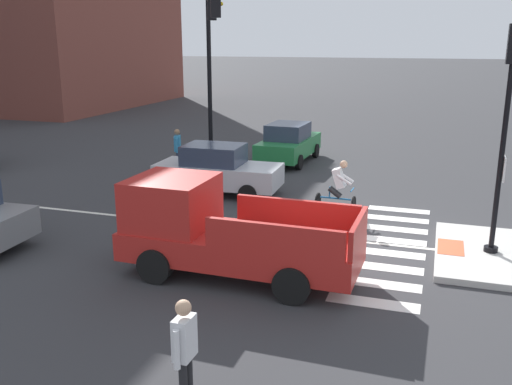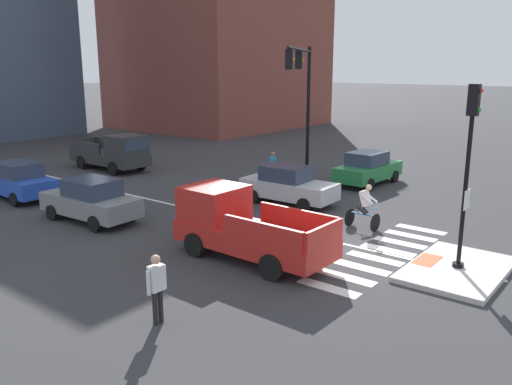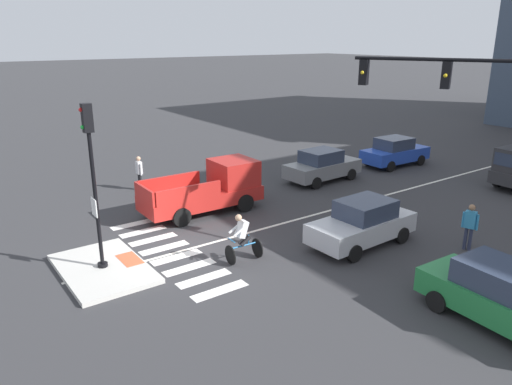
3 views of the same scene
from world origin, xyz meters
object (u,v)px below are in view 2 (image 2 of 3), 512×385
Objects in this scene: cyclist at (365,206)px; pickup_truck_charcoal_eastbound_distant at (114,153)px; car_silver_eastbound_mid at (288,185)px; car_green_cross_right at (368,168)px; car_blue_westbound_distant at (18,180)px; pedestrian_at_curb_left at (157,284)px; signal_pole at (468,161)px; pickup_truck_red_westbound_near at (241,226)px; car_grey_westbound_far at (91,200)px; pedestrian_waiting_far_side at (273,166)px; traffic_light_mast at (303,88)px.

pickup_truck_charcoal_eastbound_distant is at bearing 85.23° from cyclist.
car_silver_eastbound_mid is 11.89m from pickup_truck_charcoal_eastbound_distant.
car_green_cross_right is 14.00m from pickup_truck_charcoal_eastbound_distant.
car_blue_westbound_distant is 14.41m from pedestrian_at_curb_left.
cyclist reaches higher than car_green_cross_right.
pickup_truck_red_westbound_near is at bearing 116.45° from signal_pole.
car_grey_westbound_far is 2.50× the size of pedestrian_waiting_far_side.
pickup_truck_red_westbound_near reaches higher than car_grey_westbound_far.
car_blue_westbound_distant is 2.49× the size of pedestrian_at_curb_left.
car_grey_westbound_far and car_green_cross_right have the same top height.
car_grey_westbound_far is 1.00× the size of car_green_cross_right.
pedestrian_at_curb_left is (-14.16, -5.40, -3.75)m from traffic_light_mast.
car_silver_eastbound_mid is at bearing -56.19° from car_blue_westbound_distant.
cyclist is (-1.33, -4.26, 0.06)m from car_silver_eastbound_mid.
cyclist reaches higher than pedestrian_at_curb_left.
pickup_truck_red_westbound_near is at bearing -156.91° from traffic_light_mast.
pickup_truck_red_westbound_near is 3.05× the size of cyclist.
car_green_cross_right is 5.66m from car_silver_eastbound_mid.
car_blue_westbound_distant is at bearing 92.12° from pickup_truck_red_westbound_near.
signal_pole is at bearing -79.70° from car_blue_westbound_distant.
car_green_cross_right is (2.20, -2.50, -3.92)m from traffic_light_mast.
car_silver_eastbound_mid is (3.35, 8.27, -2.43)m from signal_pole.
pickup_truck_red_westbound_near reaches higher than car_silver_eastbound_mid.
car_blue_westbound_distant is at bearing 138.29° from car_green_cross_right.
car_green_cross_right is 2.50× the size of pedestrian_at_curb_left.
car_green_cross_right is at bearing -66.61° from pickup_truck_charcoal_eastbound_distant.
car_green_cross_right is at bearing -49.38° from pedestrian_waiting_far_side.
traffic_light_mast is 4.02× the size of pedestrian_waiting_far_side.
car_blue_westbound_distant is (0.11, 5.57, 0.00)m from car_grey_westbound_far.
pedestrian_waiting_far_side reaches higher than car_grey_westbound_far.
traffic_light_mast is 1.31× the size of pickup_truck_charcoal_eastbound_distant.
car_silver_eastbound_mid is at bearing -155.52° from traffic_light_mast.
car_grey_westbound_far is (-3.42, 12.66, -2.43)m from signal_pole.
traffic_light_mast is 1.61× the size of car_grey_westbound_far.
car_green_cross_right is 4.75m from pedestrian_waiting_far_side.
car_grey_westbound_far is 0.81× the size of pickup_truck_charcoal_eastbound_distant.
pedestrian_at_curb_left is at bearing -159.12° from traffic_light_mast.
signal_pole reaches higher than car_grey_westbound_far.
traffic_light_mast is 8.41m from cyclist.
pickup_truck_red_westbound_near reaches higher than pedestrian_at_curb_left.
pedestrian_at_curb_left is at bearing -115.91° from car_grey_westbound_far.
signal_pole is 20.57m from pickup_truck_charcoal_eastbound_distant.
car_silver_eastbound_mid is (-5.58, 0.96, 0.00)m from car_green_cross_right.
signal_pole is 6.79m from pickup_truck_red_westbound_near.
traffic_light_mast is 1.62× the size of car_blue_westbound_distant.
traffic_light_mast reaches higher than car_silver_eastbound_mid.
pedestrian_at_curb_left is (-4.57, -1.31, 0.00)m from pickup_truck_red_westbound_near.
traffic_light_mast is 4.02× the size of pedestrian_at_curb_left.
car_silver_eastbound_mid is 11.45m from pedestrian_at_curb_left.
traffic_light_mast reaches higher than pickup_truck_red_westbound_near.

